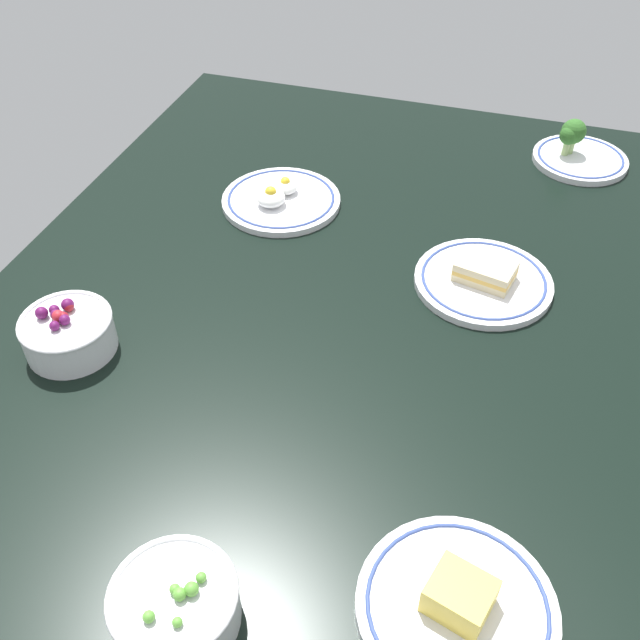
% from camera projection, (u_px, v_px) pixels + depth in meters
% --- Properties ---
extents(dining_table, '(1.58, 1.09, 0.04)m').
position_uv_depth(dining_table, '(320.00, 339.00, 1.10)').
color(dining_table, black).
rests_on(dining_table, ground).
extents(bowl_peas, '(0.13, 0.13, 0.07)m').
position_uv_depth(bowl_peas, '(175.00, 605.00, 0.74)').
color(bowl_peas, silver).
rests_on(bowl_peas, dining_table).
extents(bowl_berries, '(0.13, 0.13, 0.07)m').
position_uv_depth(bowl_berries, '(68.00, 332.00, 1.04)').
color(bowl_berries, silver).
rests_on(bowl_berries, dining_table).
extents(plate_eggs, '(0.22, 0.22, 0.05)m').
position_uv_depth(plate_eggs, '(280.00, 199.00, 1.33)').
color(plate_eggs, silver).
rests_on(plate_eggs, dining_table).
extents(plate_sandwich, '(0.22, 0.22, 0.04)m').
position_uv_depth(plate_sandwich, '(484.00, 279.00, 1.16)').
color(plate_sandwich, silver).
rests_on(plate_sandwich, dining_table).
extents(plate_broccoli, '(0.19, 0.19, 0.08)m').
position_uv_depth(plate_broccoli, '(578.00, 153.00, 1.44)').
color(plate_broccoli, silver).
rests_on(plate_broccoli, dining_table).
extents(plate_cheese, '(0.21, 0.21, 0.05)m').
position_uv_depth(plate_cheese, '(457.00, 606.00, 0.76)').
color(plate_cheese, silver).
rests_on(plate_cheese, dining_table).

